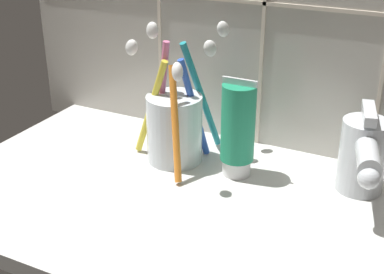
# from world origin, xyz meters

# --- Properties ---
(sink_counter) EXTENTS (0.63, 0.37, 0.02)m
(sink_counter) POSITION_xyz_m (0.00, 0.00, 0.01)
(sink_counter) COLOR silver
(sink_counter) RESTS_ON ground
(toothbrush_cup) EXTENTS (0.12, 0.16, 0.19)m
(toothbrush_cup) POSITION_xyz_m (-0.07, 0.08, 0.07)
(toothbrush_cup) COLOR silver
(toothbrush_cup) RESTS_ON sink_counter
(toothpaste_tube) EXTENTS (0.05, 0.04, 0.13)m
(toothpaste_tube) POSITION_xyz_m (0.02, 0.08, 0.08)
(toothpaste_tube) COLOR white
(toothpaste_tube) RESTS_ON sink_counter
(sink_faucet) EXTENTS (0.06, 0.13, 0.11)m
(sink_faucet) POSITION_xyz_m (0.18, 0.10, 0.07)
(sink_faucet) COLOR silver
(sink_faucet) RESTS_ON sink_counter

